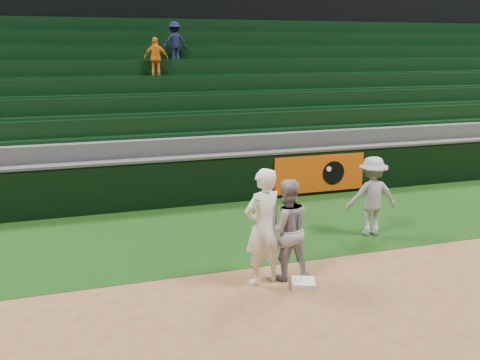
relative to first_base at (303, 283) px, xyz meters
name	(u,v)px	position (x,y,z in m)	size (l,w,h in m)	color
ground	(289,286)	(-0.23, 0.05, -0.04)	(70.00, 70.00, 0.00)	brown
foul_grass	(236,230)	(-0.23, 3.05, -0.04)	(36.00, 4.20, 0.01)	black
first_base	(303,283)	(0.00, 0.00, 0.00)	(0.39, 0.39, 0.09)	white
first_baseman	(263,227)	(-0.61, 0.32, 0.95)	(0.73, 0.48, 1.99)	white
baserunner	(286,229)	(-0.16, 0.41, 0.83)	(0.85, 0.66, 1.76)	gray
base_coach	(372,196)	(2.41, 1.89, 0.80)	(1.09, 0.62, 1.68)	#989BA5
field_wall	(211,179)	(-0.21, 5.25, 0.59)	(36.00, 0.45, 1.25)	black
stadium_seating	(178,119)	(-0.24, 9.02, 1.66)	(36.00, 5.95, 5.03)	#3E3E41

